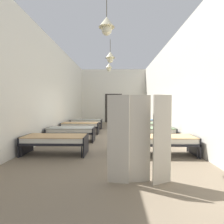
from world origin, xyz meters
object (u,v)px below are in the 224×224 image
bed_left_row_0 (55,140)px  bed_right_row_1 (151,131)px  privacy_screen (140,139)px  nurse_near_aisle (115,135)px  potted_plant (117,116)px  bed_right_row_0 (163,140)px  bed_right_row_3 (139,122)px  bed_left_row_3 (87,122)px  bed_left_row_2 (80,125)px  bed_left_row_1 (71,131)px  bed_right_row_2 (143,125)px

bed_left_row_0 → bed_right_row_1: size_ratio=1.00×
bed_right_row_1 → privacy_screen: (-0.95, -3.83, 0.41)m
nurse_near_aisle → privacy_screen: (0.49, -2.30, 0.32)m
potted_plant → privacy_screen: privacy_screen is taller
bed_right_row_0 → nurse_near_aisle: size_ratio=1.28×
bed_right_row_3 → bed_left_row_3: bearing=180.0°
bed_left_row_2 → privacy_screen: size_ratio=1.12×
bed_right_row_1 → bed_left_row_2: bearing=149.7°
privacy_screen → nurse_near_aisle: bearing=93.0°
bed_left_row_2 → potted_plant: bearing=55.7°
bed_right_row_1 → bed_left_row_3: size_ratio=1.00×
bed_right_row_3 → bed_left_row_0: bearing=-119.7°
bed_right_row_0 → bed_right_row_3: bearing=90.0°
bed_right_row_0 → bed_left_row_2: bearing=130.6°
bed_left_row_1 → bed_right_row_2: 3.77m
potted_plant → bed_right_row_0: bearing=-78.6°
bed_right_row_3 → nurse_near_aisle: (-1.44, -5.33, 0.09)m
bed_left_row_2 → nurse_near_aisle: nurse_near_aisle is taller
bed_left_row_0 → bed_left_row_2: same height
bed_right_row_0 → bed_left_row_1: (-3.26, 1.90, 0.00)m
bed_right_row_3 → bed_left_row_1: bearing=-130.6°
bed_left_row_2 → bed_left_row_3: 1.90m
bed_right_row_1 → bed_left_row_2: same height
bed_right_row_2 → potted_plant: size_ratio=1.50×
bed_right_row_0 → bed_right_row_3: 5.70m
bed_left_row_3 → bed_right_row_1: bearing=-49.4°
bed_left_row_1 → bed_left_row_2: (0.00, 1.90, 0.00)m
bed_right_row_2 → nurse_near_aisle: nurse_near_aisle is taller
bed_right_row_1 → potted_plant: size_ratio=1.50×
bed_right_row_0 → nurse_near_aisle: nurse_near_aisle is taller
bed_right_row_0 → bed_right_row_1: (0.00, 1.90, 0.00)m
bed_left_row_0 → bed_left_row_2: bearing=90.0°
bed_right_row_0 → bed_left_row_3: same height
bed_left_row_2 → bed_right_row_2: (3.26, 0.00, 0.00)m
bed_right_row_2 → bed_right_row_3: 1.90m
nurse_near_aisle → bed_left_row_3: bearing=45.0°
bed_left_row_3 → privacy_screen: 7.98m
bed_left_row_0 → potted_plant: bearing=73.8°
bed_right_row_3 → privacy_screen: bearing=-97.1°
bed_left_row_1 → nurse_near_aisle: (1.81, -1.53, 0.09)m
bed_left_row_1 → potted_plant: potted_plant is taller
bed_right_row_0 → privacy_screen: (-0.95, -1.93, 0.41)m
bed_right_row_1 → nurse_near_aisle: bearing=-133.3°
bed_right_row_2 → potted_plant: (-1.33, 2.82, 0.31)m
bed_left_row_0 → bed_right_row_3: size_ratio=1.00×
bed_left_row_3 → privacy_screen: privacy_screen is taller
bed_left_row_3 → nurse_near_aisle: 5.63m
bed_right_row_0 → privacy_screen: bearing=-116.2°
bed_left_row_1 → bed_right_row_3: bearing=49.4°
bed_left_row_0 → bed_right_row_1: (3.26, 1.90, 0.00)m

